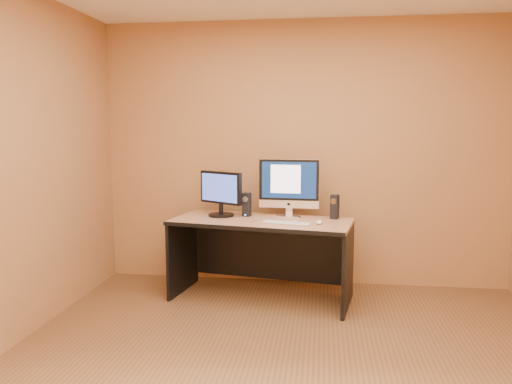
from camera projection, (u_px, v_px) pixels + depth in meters
floor at (288, 378)px, 3.14m from camera, size 4.00×4.00×0.00m
walls at (290, 173)px, 2.97m from camera, size 4.00×4.00×2.60m
desk at (261, 260)px, 4.54m from camera, size 1.69×0.95×0.74m
imac at (289, 187)px, 4.64m from camera, size 0.58×0.24×0.55m
second_monitor at (221, 194)px, 4.65m from camera, size 0.53×0.44×0.42m
speaker_left at (247, 205)px, 4.66m from camera, size 0.08×0.09×0.22m
speaker_right at (335, 207)px, 4.53m from camera, size 0.09×0.09×0.22m
keyboard at (286, 223)px, 4.30m from camera, size 0.44×0.20×0.02m
mouse at (319, 222)px, 4.30m from camera, size 0.07×0.11×0.04m
cable_a at (297, 215)px, 4.69m from camera, size 0.09×0.21×0.01m
cable_b at (283, 214)px, 4.77m from camera, size 0.11×0.15×0.01m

